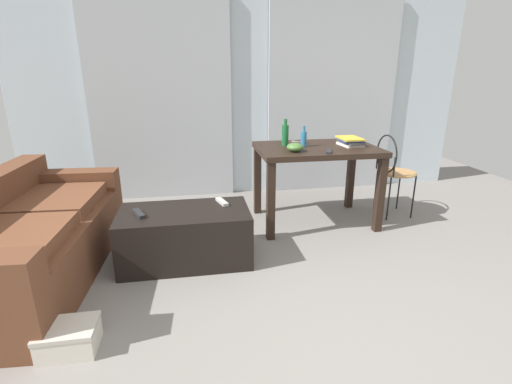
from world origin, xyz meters
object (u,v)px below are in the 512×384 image
(wire_chair, at_px, (392,166))
(tv_remote_on_table, at_px, (329,151))
(bowl, at_px, (295,147))
(book_stack, at_px, (350,141))
(scissors, at_px, (298,142))
(craft_table, at_px, (316,159))
(shoebox, at_px, (69,338))
(couch, at_px, (28,240))
(tv_remote_primary, at_px, (139,213))
(bottle_far, at_px, (304,138))
(coffee_table, at_px, (185,236))
(tv_remote_secondary, at_px, (222,202))
(bottle_near, at_px, (285,135))

(wire_chair, xyz_separation_m, tv_remote_on_table, (-0.80, -0.29, 0.24))
(bowl, relative_size, book_stack, 0.53)
(bowl, height_order, scissors, bowl)
(craft_table, distance_m, shoebox, 2.50)
(craft_table, distance_m, tv_remote_on_table, 0.29)
(wire_chair, relative_size, shoebox, 2.84)
(couch, relative_size, tv_remote_primary, 10.10)
(bottle_far, height_order, book_stack, bottle_far)
(couch, bearing_deg, wire_chair, 12.34)
(bottle_far, relative_size, scissors, 1.74)
(coffee_table, height_order, shoebox, coffee_table)
(bottle_far, xyz_separation_m, shoebox, (-1.77, -1.56, -0.77))
(craft_table, xyz_separation_m, tv_remote_primary, (-1.60, -0.63, -0.21))
(bottle_far, bearing_deg, tv_remote_secondary, -148.89)
(book_stack, bearing_deg, shoebox, -145.66)
(tv_remote_on_table, bearing_deg, wire_chair, 39.66)
(wire_chair, height_order, tv_remote_primary, wire_chair)
(coffee_table, xyz_separation_m, tv_remote_primary, (-0.33, -0.03, 0.22))
(bottle_near, height_order, tv_remote_secondary, bottle_near)
(couch, xyz_separation_m, book_stack, (2.72, 0.66, 0.51))
(bottle_near, xyz_separation_m, book_stack, (0.62, -0.11, -0.07))
(tv_remote_on_table, height_order, shoebox, tv_remote_on_table)
(tv_remote_primary, bearing_deg, bottle_near, 5.95)
(couch, relative_size, wire_chair, 2.24)
(tv_remote_secondary, bearing_deg, bottle_far, 14.12)
(bottle_near, relative_size, shoebox, 0.85)
(bottle_far, relative_size, tv_remote_on_table, 1.11)
(coffee_table, bearing_deg, craft_table, 25.38)
(bottle_far, relative_size, book_stack, 0.70)
(bottle_far, relative_size, tv_remote_primary, 1.04)
(book_stack, distance_m, shoebox, 2.79)
(wire_chair, height_order, book_stack, wire_chair)
(tv_remote_on_table, relative_size, tv_remote_primary, 0.94)
(coffee_table, height_order, tv_remote_secondary, tv_remote_secondary)
(craft_table, height_order, bottle_near, bottle_near)
(scissors, bearing_deg, shoebox, -134.80)
(craft_table, bearing_deg, wire_chair, 2.43)
(tv_remote_primary, height_order, tv_remote_secondary, tv_remote_primary)
(craft_table, bearing_deg, bowl, -145.89)
(wire_chair, distance_m, tv_remote_primary, 2.51)
(tv_remote_on_table, distance_m, shoebox, 2.40)
(tv_remote_on_table, relative_size, shoebox, 0.59)
(couch, relative_size, craft_table, 1.68)
(scissors, relative_size, tv_remote_secondary, 0.64)
(scissors, bearing_deg, tv_remote_secondary, -138.82)
(couch, distance_m, tv_remote_secondary, 1.44)
(couch, distance_m, scissors, 2.50)
(book_stack, bearing_deg, tv_remote_on_table, -141.52)
(bowl, distance_m, scissors, 0.48)
(couch, height_order, craft_table, craft_table)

